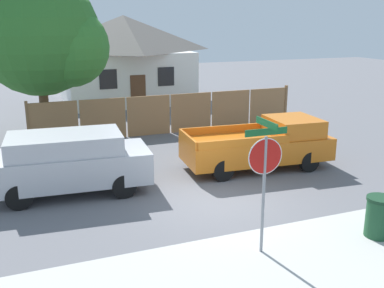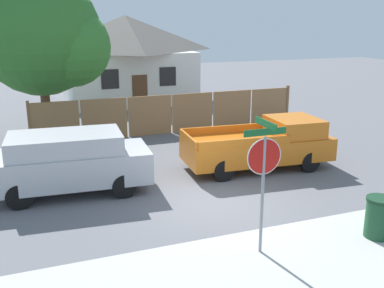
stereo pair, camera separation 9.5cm
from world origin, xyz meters
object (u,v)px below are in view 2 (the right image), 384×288
at_px(red_suv, 70,161).
at_px(orange_pickup, 263,145).
at_px(house, 127,57).
at_px(oak_tree, 46,37).
at_px(stop_sign, 264,165).
at_px(trash_bin, 379,217).

distance_m(red_suv, orange_pickup, 6.60).
bearing_deg(house, oak_tree, -122.83).
distance_m(orange_pickup, stop_sign, 6.20).
bearing_deg(house, stop_sign, -94.95).
bearing_deg(trash_bin, stop_sign, 172.80).
bearing_deg(house, red_suv, -109.40).
height_order(house, red_suv, house).
bearing_deg(oak_tree, orange_pickup, -46.80).
bearing_deg(red_suv, oak_tree, 93.94).
distance_m(red_suv, stop_sign, 6.46).
distance_m(house, oak_tree, 9.84).
xyz_separation_m(red_suv, orange_pickup, (6.60, -0.02, -0.16)).
xyz_separation_m(red_suv, trash_bin, (6.56, -5.66, -0.49)).
relative_size(house, red_suv, 1.71).
bearing_deg(red_suv, orange_pickup, 4.25).
xyz_separation_m(house, stop_sign, (-1.77, -20.39, -0.69)).
relative_size(house, stop_sign, 2.69).
height_order(house, oak_tree, oak_tree).
bearing_deg(oak_tree, stop_sign, -74.05).
distance_m(stop_sign, trash_bin, 3.41).
bearing_deg(trash_bin, orange_pickup, 89.59).
relative_size(house, orange_pickup, 1.56).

